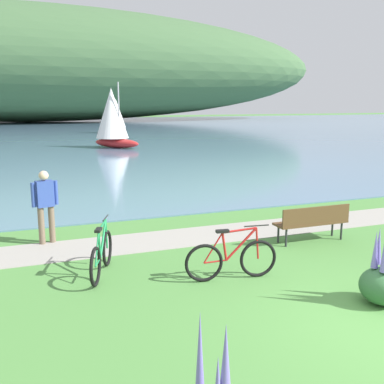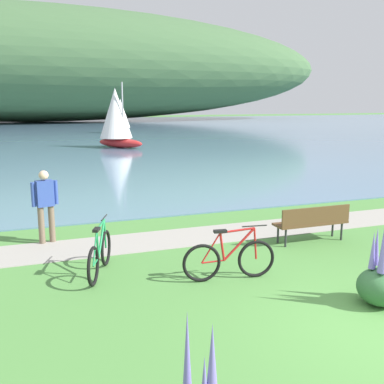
{
  "view_description": "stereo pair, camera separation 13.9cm",
  "coord_description": "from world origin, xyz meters",
  "px_view_note": "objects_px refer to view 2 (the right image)",
  "views": [
    {
      "loc": [
        -4.88,
        -4.66,
        3.25
      ],
      "look_at": [
        -0.87,
        5.95,
        1.0
      ],
      "focal_mm": 42.8,
      "sensor_mm": 36.0,
      "label": 1
    },
    {
      "loc": [
        -4.75,
        -4.71,
        3.25
      ],
      "look_at": [
        -0.87,
        5.95,
        1.0
      ],
      "focal_mm": 42.8,
      "sensor_mm": 36.0,
      "label": 2
    }
  ],
  "objects_px": {
    "park_bench_near_camera": "(313,221)",
    "bicycle_beside_path": "(100,254)",
    "sailboat_nearest_to_shore": "(120,115)",
    "bicycle_leaning_near_bench": "(229,259)",
    "person_at_shoreline": "(45,202)",
    "sailboat_mid_bay": "(116,117)"
  },
  "relations": [
    {
      "from": "sailboat_nearest_to_shore",
      "to": "bicycle_leaning_near_bench",
      "type": "bearing_deg",
      "value": -98.46
    },
    {
      "from": "bicycle_beside_path",
      "to": "sailboat_nearest_to_shore",
      "type": "distance_m",
      "value": 39.67
    },
    {
      "from": "bicycle_leaning_near_bench",
      "to": "sailboat_mid_bay",
      "type": "distance_m",
      "value": 25.15
    },
    {
      "from": "sailboat_nearest_to_shore",
      "to": "bicycle_beside_path",
      "type": "bearing_deg",
      "value": -101.85
    },
    {
      "from": "person_at_shoreline",
      "to": "sailboat_mid_bay",
      "type": "distance_m",
      "value": 22.23
    },
    {
      "from": "person_at_shoreline",
      "to": "sailboat_nearest_to_shore",
      "type": "xyz_separation_m",
      "value": [
        8.99,
        36.37,
        0.85
      ]
    },
    {
      "from": "park_bench_near_camera",
      "to": "sailboat_mid_bay",
      "type": "relative_size",
      "value": 0.4
    },
    {
      "from": "bicycle_leaning_near_bench",
      "to": "sailboat_nearest_to_shore",
      "type": "distance_m",
      "value": 40.34
    },
    {
      "from": "person_at_shoreline",
      "to": "sailboat_mid_bay",
      "type": "height_order",
      "value": "sailboat_mid_bay"
    },
    {
      "from": "bicycle_beside_path",
      "to": "person_at_shoreline",
      "type": "xyz_separation_m",
      "value": [
        -0.85,
        2.43,
        0.58
      ]
    },
    {
      "from": "sailboat_mid_bay",
      "to": "sailboat_nearest_to_shore",
      "type": "bearing_deg",
      "value": 77.74
    },
    {
      "from": "sailboat_mid_bay",
      "to": "bicycle_beside_path",
      "type": "bearing_deg",
      "value": -101.6
    },
    {
      "from": "person_at_shoreline",
      "to": "sailboat_nearest_to_shore",
      "type": "relative_size",
      "value": 0.45
    },
    {
      "from": "park_bench_near_camera",
      "to": "bicycle_leaning_near_bench",
      "type": "height_order",
      "value": "bicycle_leaning_near_bench"
    },
    {
      "from": "park_bench_near_camera",
      "to": "bicycle_beside_path",
      "type": "xyz_separation_m",
      "value": [
        -4.98,
        -0.34,
        -0.12
      ]
    },
    {
      "from": "park_bench_near_camera",
      "to": "sailboat_mid_bay",
      "type": "bearing_deg",
      "value": 90.2
    },
    {
      "from": "bicycle_beside_path",
      "to": "person_at_shoreline",
      "type": "bearing_deg",
      "value": 109.27
    },
    {
      "from": "park_bench_near_camera",
      "to": "bicycle_beside_path",
      "type": "relative_size",
      "value": 1.08
    },
    {
      "from": "park_bench_near_camera",
      "to": "bicycle_beside_path",
      "type": "distance_m",
      "value": 4.99
    },
    {
      "from": "park_bench_near_camera",
      "to": "sailboat_nearest_to_shore",
      "type": "distance_m",
      "value": 38.61
    },
    {
      "from": "bicycle_beside_path",
      "to": "sailboat_mid_bay",
      "type": "height_order",
      "value": "sailboat_mid_bay"
    },
    {
      "from": "park_bench_near_camera",
      "to": "bicycle_leaning_near_bench",
      "type": "distance_m",
      "value": 3.11
    }
  ]
}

